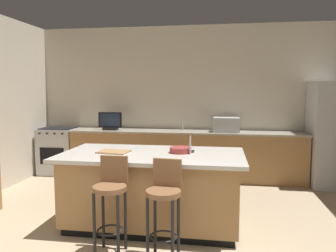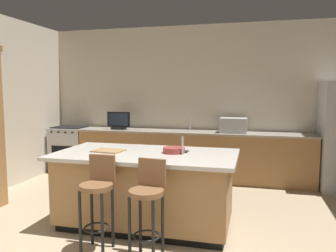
{
  "view_description": "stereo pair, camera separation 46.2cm",
  "coord_description": "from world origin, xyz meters",
  "px_view_note": "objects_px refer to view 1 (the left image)",
  "views": [
    {
      "loc": [
        0.6,
        -1.69,
        1.67
      ],
      "look_at": [
        -0.16,
        3.15,
        1.15
      ],
      "focal_mm": 35.68,
      "sensor_mm": 36.0,
      "label": 1
    },
    {
      "loc": [
        1.06,
        -1.6,
        1.67
      ],
      "look_at": [
        -0.16,
        3.15,
        1.15
      ],
      "focal_mm": 35.68,
      "sensor_mm": 36.0,
      "label": 2
    }
  ],
  "objects_px": {
    "tv_monitor": "(110,122)",
    "bar_stool_right": "(164,201)",
    "kitchen_island": "(153,189)",
    "microwave": "(226,125)",
    "refrigerator": "(334,135)",
    "bar_stool_left": "(111,196)",
    "cell_phone": "(191,151)",
    "fruit_bowl": "(181,150)",
    "range_oven": "(59,151)",
    "cutting_board": "(114,152)"
  },
  "relations": [
    {
      "from": "kitchen_island",
      "to": "bar_stool_right",
      "type": "distance_m",
      "value": 0.86
    },
    {
      "from": "kitchen_island",
      "to": "microwave",
      "type": "height_order",
      "value": "microwave"
    },
    {
      "from": "range_oven",
      "to": "tv_monitor",
      "type": "height_order",
      "value": "tv_monitor"
    },
    {
      "from": "tv_monitor",
      "to": "refrigerator",
      "type": "bearing_deg",
      "value": -0.52
    },
    {
      "from": "range_oven",
      "to": "cell_phone",
      "type": "xyz_separation_m",
      "value": [
        2.86,
        -2.12,
        0.45
      ]
    },
    {
      "from": "refrigerator",
      "to": "cell_phone",
      "type": "bearing_deg",
      "value": -138.68
    },
    {
      "from": "kitchen_island",
      "to": "fruit_bowl",
      "type": "distance_m",
      "value": 0.59
    },
    {
      "from": "tv_monitor",
      "to": "bar_stool_right",
      "type": "relative_size",
      "value": 0.46
    },
    {
      "from": "refrigerator",
      "to": "tv_monitor",
      "type": "bearing_deg",
      "value": 179.48
    },
    {
      "from": "bar_stool_left",
      "to": "refrigerator",
      "type": "bearing_deg",
      "value": 44.84
    },
    {
      "from": "range_oven",
      "to": "microwave",
      "type": "relative_size",
      "value": 1.94
    },
    {
      "from": "range_oven",
      "to": "cutting_board",
      "type": "xyz_separation_m",
      "value": [
        1.92,
        -2.32,
        0.46
      ]
    },
    {
      "from": "microwave",
      "to": "fruit_bowl",
      "type": "xyz_separation_m",
      "value": [
        -0.58,
        -2.21,
        -0.1
      ]
    },
    {
      "from": "cell_phone",
      "to": "bar_stool_right",
      "type": "bearing_deg",
      "value": -99.9
    },
    {
      "from": "kitchen_island",
      "to": "microwave",
      "type": "bearing_deg",
      "value": 68.14
    },
    {
      "from": "fruit_bowl",
      "to": "refrigerator",
      "type": "bearing_deg",
      "value": 41.03
    },
    {
      "from": "microwave",
      "to": "cutting_board",
      "type": "relative_size",
      "value": 1.31
    },
    {
      "from": "fruit_bowl",
      "to": "range_oven",
      "type": "bearing_deg",
      "value": 141.09
    },
    {
      "from": "refrigerator",
      "to": "bar_stool_left",
      "type": "height_order",
      "value": "refrigerator"
    },
    {
      "from": "bar_stool_right",
      "to": "range_oven",
      "type": "bearing_deg",
      "value": 136.47
    },
    {
      "from": "bar_stool_right",
      "to": "kitchen_island",
      "type": "bearing_deg",
      "value": 115.02
    },
    {
      "from": "kitchen_island",
      "to": "range_oven",
      "type": "distance_m",
      "value": 3.31
    },
    {
      "from": "kitchen_island",
      "to": "bar_stool_right",
      "type": "bearing_deg",
      "value": -70.56
    },
    {
      "from": "cell_phone",
      "to": "bar_stool_left",
      "type": "bearing_deg",
      "value": -128.45
    },
    {
      "from": "tv_monitor",
      "to": "cutting_board",
      "type": "xyz_separation_m",
      "value": [
        0.81,
        -2.27,
        -0.15
      ]
    },
    {
      "from": "refrigerator",
      "to": "bar_stool_right",
      "type": "xyz_separation_m",
      "value": [
        -2.48,
        -3.01,
        -0.31
      ]
    },
    {
      "from": "bar_stool_left",
      "to": "microwave",
      "type": "bearing_deg",
      "value": 69.25
    },
    {
      "from": "kitchen_island",
      "to": "refrigerator",
      "type": "height_order",
      "value": "refrigerator"
    },
    {
      "from": "bar_stool_left",
      "to": "bar_stool_right",
      "type": "bearing_deg",
      "value": -5.12
    },
    {
      "from": "microwave",
      "to": "tv_monitor",
      "type": "distance_m",
      "value": 2.21
    },
    {
      "from": "bar_stool_left",
      "to": "cutting_board",
      "type": "distance_m",
      "value": 0.81
    },
    {
      "from": "range_oven",
      "to": "microwave",
      "type": "xyz_separation_m",
      "value": [
        3.31,
        0.0,
        0.58
      ]
    },
    {
      "from": "kitchen_island",
      "to": "microwave",
      "type": "xyz_separation_m",
      "value": [
        0.92,
        2.29,
        0.58
      ]
    },
    {
      "from": "microwave",
      "to": "cell_phone",
      "type": "height_order",
      "value": "microwave"
    },
    {
      "from": "range_oven",
      "to": "fruit_bowl",
      "type": "distance_m",
      "value": 3.54
    },
    {
      "from": "tv_monitor",
      "to": "bar_stool_left",
      "type": "height_order",
      "value": "tv_monitor"
    },
    {
      "from": "range_oven",
      "to": "bar_stool_right",
      "type": "distance_m",
      "value": 4.1
    },
    {
      "from": "cutting_board",
      "to": "bar_stool_right",
      "type": "bearing_deg",
      "value": -45.4
    },
    {
      "from": "cutting_board",
      "to": "range_oven",
      "type": "bearing_deg",
      "value": 129.54
    },
    {
      "from": "bar_stool_right",
      "to": "cell_phone",
      "type": "xyz_separation_m",
      "value": [
        0.18,
        0.98,
        0.32
      ]
    },
    {
      "from": "refrigerator",
      "to": "cutting_board",
      "type": "relative_size",
      "value": 4.95
    },
    {
      "from": "range_oven",
      "to": "refrigerator",
      "type": "bearing_deg",
      "value": -0.97
    },
    {
      "from": "fruit_bowl",
      "to": "bar_stool_right",
      "type": "bearing_deg",
      "value": -93.34
    },
    {
      "from": "kitchen_island",
      "to": "range_oven",
      "type": "height_order",
      "value": "range_oven"
    },
    {
      "from": "refrigerator",
      "to": "fruit_bowl",
      "type": "distance_m",
      "value": 3.22
    },
    {
      "from": "bar_stool_right",
      "to": "microwave",
      "type": "bearing_deg",
      "value": 83.99
    },
    {
      "from": "refrigerator",
      "to": "fruit_bowl",
      "type": "bearing_deg",
      "value": -138.97
    },
    {
      "from": "kitchen_island",
      "to": "cutting_board",
      "type": "xyz_separation_m",
      "value": [
        -0.48,
        -0.03,
        0.45
      ]
    },
    {
      "from": "tv_monitor",
      "to": "bar_stool_right",
      "type": "height_order",
      "value": "tv_monitor"
    },
    {
      "from": "fruit_bowl",
      "to": "cutting_board",
      "type": "relative_size",
      "value": 0.73
    }
  ]
}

